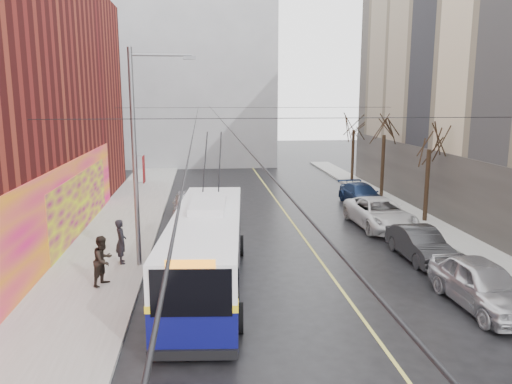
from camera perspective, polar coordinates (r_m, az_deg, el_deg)
sidewalk_left at (r=23.94m, az=-16.67°, el=-6.69°), size 4.00×60.00×0.15m
sidewalk_right at (r=26.69m, az=22.28°, el=-5.24°), size 2.00×60.00×0.15m
lane_line at (r=25.97m, az=5.33°, el=-5.05°), size 0.12×50.00×0.01m
building_far at (r=55.52m, az=-8.96°, el=12.72°), size 20.50×12.10×18.00m
streetlight_pole at (r=20.73m, az=-13.29°, el=4.32°), size 2.65×0.60×9.00m
catenary_wires at (r=25.26m, az=-3.89°, el=8.89°), size 18.00×60.00×0.22m
tree_near at (r=29.38m, az=19.27°, el=6.11°), size 3.20×3.20×6.40m
tree_mid at (r=35.79m, az=14.49°, el=7.57°), size 3.20×3.20×6.68m
tree_far at (r=42.41m, az=11.14°, el=8.02°), size 3.20×3.20×6.57m
pigeons_flying at (r=21.02m, az=-1.81°, el=12.96°), size 3.68×1.71×1.99m
trolleybus at (r=18.86m, az=-5.63°, el=-6.42°), size 3.43×11.68×5.47m
parked_car_a at (r=18.88m, az=24.48°, el=-9.60°), size 2.08×4.88×1.65m
parked_car_b at (r=23.26m, az=18.21°, el=-5.65°), size 1.61×4.37×1.43m
parked_car_c at (r=28.23m, az=13.97°, el=-2.38°), size 2.84×5.80×1.58m
parked_car_d at (r=33.82m, az=11.97°, el=-0.29°), size 2.32×4.92×1.39m
following_car at (r=30.23m, az=-7.80°, el=-1.35°), size 1.96×4.52×1.52m
pedestrian_a at (r=21.86m, az=-15.17°, el=-5.48°), size 0.62×0.79×1.90m
pedestrian_b at (r=19.60m, az=-17.07°, el=-7.49°), size 1.06×1.15×1.89m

